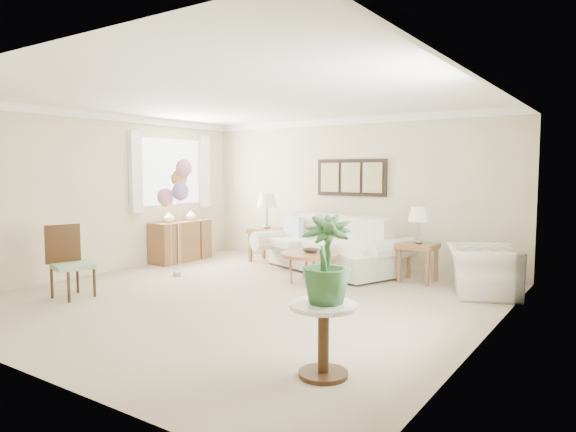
% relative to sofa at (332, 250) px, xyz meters
% --- Properties ---
extents(ground_plane, '(6.00, 6.00, 0.00)m').
position_rel_sofa_xyz_m(ground_plane, '(-0.05, -2.20, -0.36)').
color(ground_plane, tan).
extents(room_shell, '(6.04, 6.04, 2.60)m').
position_rel_sofa_xyz_m(room_shell, '(-0.16, -2.11, 1.26)').
color(room_shell, beige).
rests_on(room_shell, ground).
extents(wall_art_triptych, '(1.35, 0.06, 0.65)m').
position_rel_sofa_xyz_m(wall_art_triptych, '(-0.05, 0.76, 1.19)').
color(wall_art_triptych, black).
rests_on(wall_art_triptych, ground).
extents(sofa, '(2.78, 1.66, 0.92)m').
position_rel_sofa_xyz_m(sofa, '(0.00, 0.00, 0.00)').
color(sofa, silver).
rests_on(sofa, ground).
extents(end_table_left, '(0.56, 0.51, 0.62)m').
position_rel_sofa_xyz_m(end_table_left, '(-1.45, 0.15, 0.15)').
color(end_table_left, brown).
rests_on(end_table_left, ground).
extents(end_table_right, '(0.54, 0.49, 0.59)m').
position_rel_sofa_xyz_m(end_table_right, '(1.48, -0.01, 0.13)').
color(end_table_right, brown).
rests_on(end_table_right, ground).
extents(lamp_left, '(0.37, 0.37, 0.65)m').
position_rel_sofa_xyz_m(lamp_left, '(-1.45, 0.15, 0.75)').
color(lamp_left, gray).
rests_on(lamp_left, end_table_left).
extents(lamp_right, '(0.31, 0.31, 0.55)m').
position_rel_sofa_xyz_m(lamp_right, '(1.48, -0.01, 0.64)').
color(lamp_right, gray).
rests_on(lamp_right, end_table_right).
extents(coffee_table, '(0.89, 0.89, 0.45)m').
position_rel_sofa_xyz_m(coffee_table, '(0.17, -0.95, 0.05)').
color(coffee_table, '#A05839').
rests_on(coffee_table, ground).
extents(decor_bowl, '(0.23, 0.23, 0.06)m').
position_rel_sofa_xyz_m(decor_bowl, '(0.15, -0.92, 0.12)').
color(decor_bowl, '#2D2522').
rests_on(decor_bowl, coffee_table).
extents(armchair, '(1.18, 1.25, 0.65)m').
position_rel_sofa_xyz_m(armchair, '(2.48, -0.30, -0.04)').
color(armchair, silver).
rests_on(armchair, ground).
extents(side_table, '(0.56, 0.56, 0.60)m').
position_rel_sofa_xyz_m(side_table, '(2.09, -3.88, 0.09)').
color(side_table, silver).
rests_on(side_table, ground).
extents(potted_plant, '(0.52, 0.52, 0.71)m').
position_rel_sofa_xyz_m(potted_plant, '(2.10, -3.86, 0.59)').
color(potted_plant, '#254E2A').
rests_on(potted_plant, side_table).
extents(accent_chair, '(0.59, 0.59, 0.96)m').
position_rel_sofa_xyz_m(accent_chair, '(-2.02, -3.47, 0.13)').
color(accent_chair, gray).
rests_on(accent_chair, ground).
extents(credenza, '(0.46, 1.20, 0.74)m').
position_rel_sofa_xyz_m(credenza, '(-2.81, -0.70, 0.01)').
color(credenza, brown).
rests_on(credenza, ground).
extents(vase_white, '(0.24, 0.24, 0.20)m').
position_rel_sofa_xyz_m(vase_white, '(-2.79, -1.00, 0.48)').
color(vase_white, white).
rests_on(vase_white, credenza).
extents(vase_sage, '(0.19, 0.19, 0.19)m').
position_rel_sofa_xyz_m(vase_sage, '(-2.79, -0.45, 0.47)').
color(vase_sage, silver).
rests_on(vase_sage, credenza).
extents(balloon_cluster, '(0.54, 0.45, 1.86)m').
position_rel_sofa_xyz_m(balloon_cluster, '(-1.84, -1.69, 1.09)').
color(balloon_cluster, gray).
rests_on(balloon_cluster, ground).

